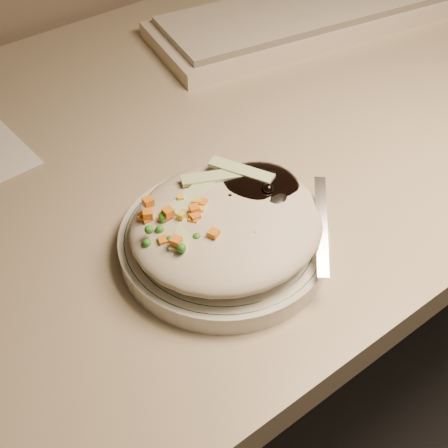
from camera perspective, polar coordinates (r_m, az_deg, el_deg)
desk at (r=0.91m, az=-2.18°, el=-1.70°), size 1.40×0.70×0.74m
plate at (r=0.62m, az=-0.00°, el=-1.71°), size 0.21×0.21×0.02m
plate_rim at (r=0.62m, az=-0.00°, el=-1.06°), size 0.20×0.20×0.00m
meal at (r=0.60m, az=0.38°, el=0.52°), size 0.21×0.19×0.05m
keyboard at (r=1.02m, az=7.49°, el=18.36°), size 0.50×0.25×0.03m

